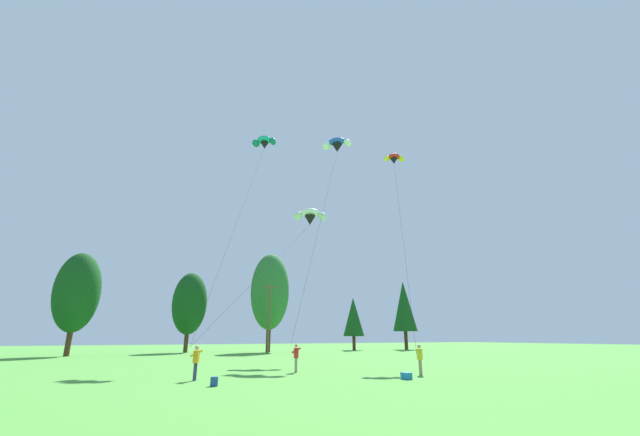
% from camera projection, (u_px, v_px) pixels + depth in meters
% --- Properties ---
extents(treeline_tree_c, '(4.95, 4.95, 11.68)m').
position_uv_depth(treeline_tree_c, '(77.00, 292.00, 46.14)').
color(treeline_tree_c, '#472D19').
rests_on(treeline_tree_c, ground_plane).
extents(treeline_tree_d, '(4.76, 4.76, 10.95)m').
position_uv_depth(treeline_tree_d, '(190.00, 303.00, 56.36)').
color(treeline_tree_d, '#472D19').
rests_on(treeline_tree_d, ground_plane).
extents(treeline_tree_e, '(5.59, 5.59, 14.04)m').
position_uv_depth(treeline_tree_e, '(270.00, 291.00, 58.38)').
color(treeline_tree_e, '#472D19').
rests_on(treeline_tree_e, ground_plane).
extents(treeline_tree_f, '(3.44, 3.44, 8.36)m').
position_uv_depth(treeline_tree_f, '(353.00, 317.00, 65.38)').
color(treeline_tree_f, '#472D19').
rests_on(treeline_tree_f, ground_plane).
extents(treeline_tree_g, '(4.14, 4.14, 11.54)m').
position_uv_depth(treeline_tree_g, '(404.00, 306.00, 69.36)').
color(treeline_tree_g, '#472D19').
rests_on(treeline_tree_g, ground_plane).
extents(utility_pole, '(2.20, 0.26, 9.06)m').
position_uv_depth(utility_pole, '(269.00, 315.00, 52.19)').
color(utility_pole, brown).
rests_on(utility_pole, ground_plane).
extents(kite_flyer_near, '(0.71, 0.73, 1.69)m').
position_uv_depth(kite_flyer_near, '(196.00, 360.00, 20.15)').
color(kite_flyer_near, navy).
rests_on(kite_flyer_near, ground_plane).
extents(kite_flyer_mid, '(0.66, 0.68, 1.69)m').
position_uv_depth(kite_flyer_mid, '(296.00, 355.00, 24.64)').
color(kite_flyer_mid, gray).
rests_on(kite_flyer_mid, ground_plane).
extents(kite_flyer_far, '(0.42, 0.60, 1.69)m').
position_uv_depth(kite_flyer_far, '(420.00, 357.00, 22.98)').
color(kite_flyer_far, gray).
rests_on(kite_flyer_far, ground_plane).
extents(parafoil_kite_high_white, '(15.25, 14.83, 13.51)m').
position_uv_depth(parafoil_kite_high_white, '(310.00, 217.00, 41.50)').
color(parafoil_kite_high_white, white).
extents(parafoil_kite_mid_blue_white, '(13.87, 16.61, 24.41)m').
position_uv_depth(parafoil_kite_mid_blue_white, '(337.00, 145.00, 49.49)').
color(parafoil_kite_mid_blue_white, blue).
extents(parafoil_kite_far_red_yellow, '(10.94, 13.84, 20.47)m').
position_uv_depth(parafoil_kite_far_red_yellow, '(394.00, 159.00, 44.07)').
color(parafoil_kite_far_red_yellow, red).
extents(parafoil_kite_low_teal, '(10.43, 17.84, 22.17)m').
position_uv_depth(parafoil_kite_low_teal, '(264.00, 142.00, 44.52)').
color(parafoil_kite_low_teal, teal).
extents(backpack, '(0.38, 0.33, 0.40)m').
position_uv_depth(backpack, '(214.00, 382.00, 17.70)').
color(backpack, '#234C89').
rests_on(backpack, ground_plane).
extents(picnic_cooler, '(0.36, 0.52, 0.34)m').
position_uv_depth(picnic_cooler, '(406.00, 376.00, 20.49)').
color(picnic_cooler, '#1E70B7').
rests_on(picnic_cooler, ground_plane).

